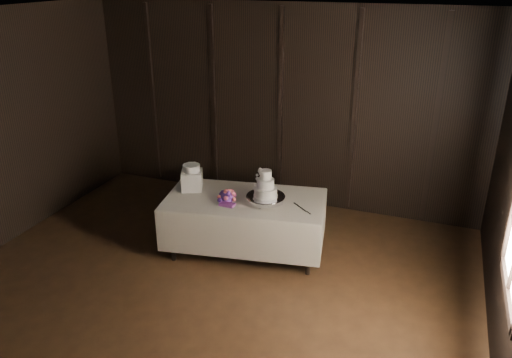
% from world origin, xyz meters
% --- Properties ---
extents(room, '(6.08, 7.08, 3.08)m').
position_xyz_m(room, '(0.00, 0.00, 1.50)').
color(room, black).
rests_on(room, ground).
extents(display_table, '(2.14, 1.37, 0.76)m').
position_xyz_m(display_table, '(0.10, 1.79, 0.42)').
color(display_table, white).
rests_on(display_table, ground).
extents(cake_stand, '(0.62, 0.62, 0.09)m').
position_xyz_m(cake_stand, '(0.38, 1.78, 0.81)').
color(cake_stand, silver).
rests_on(cake_stand, display_table).
extents(wedding_cake, '(0.32, 0.28, 0.34)m').
position_xyz_m(wedding_cake, '(0.36, 1.76, 0.98)').
color(wedding_cake, white).
rests_on(wedding_cake, cake_stand).
extents(bouquet, '(0.31, 0.41, 0.19)m').
position_xyz_m(bouquet, '(-0.08, 1.65, 0.82)').
color(bouquet, '#D35469').
rests_on(bouquet, display_table).
extents(box_pedestal, '(0.34, 0.34, 0.25)m').
position_xyz_m(box_pedestal, '(-0.65, 1.82, 0.89)').
color(box_pedestal, white).
rests_on(box_pedestal, display_table).
extents(small_cake, '(0.29, 0.29, 0.09)m').
position_xyz_m(small_cake, '(-0.65, 1.82, 1.05)').
color(small_cake, white).
rests_on(small_cake, box_pedestal).
extents(cake_knife, '(0.29, 0.26, 0.01)m').
position_xyz_m(cake_knife, '(0.82, 1.79, 0.77)').
color(cake_knife, silver).
rests_on(cake_knife, display_table).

